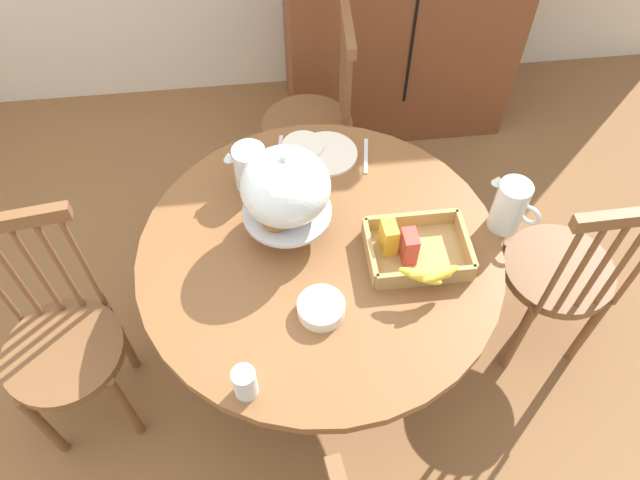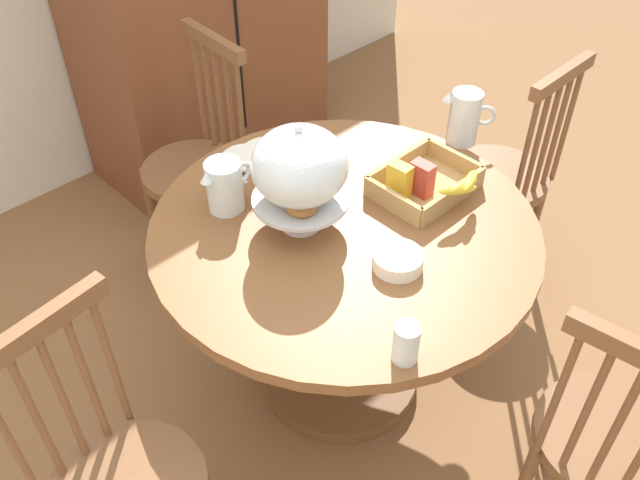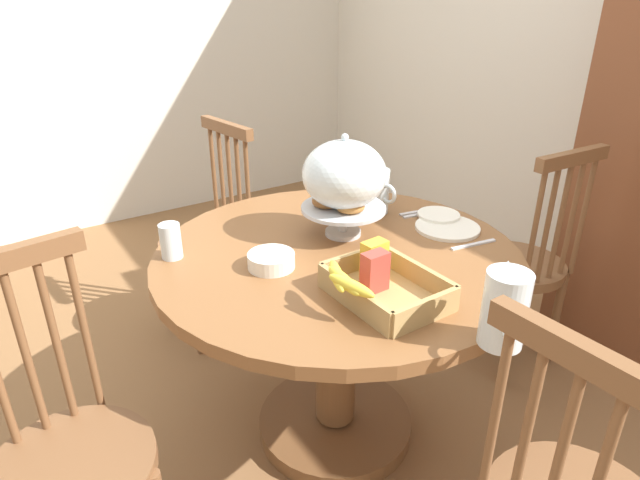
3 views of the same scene
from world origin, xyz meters
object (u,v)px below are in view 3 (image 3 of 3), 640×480
at_px(china_plate_large, 447,228).
at_px(cereal_basket, 378,283).
at_px(milk_pitcher, 374,193).
at_px(drinking_glass, 171,241).
at_px(windsor_chair_far_side, 209,241).
at_px(windsor_chair_facing_door, 520,267).
at_px(china_plate_small, 439,215).
at_px(dining_table, 337,311).
at_px(pastry_stand_with_dome, 344,178).
at_px(cereal_bowl, 271,260).
at_px(windsor_chair_near_window, 67,463).
at_px(orange_juice_pitcher, 504,312).

bearing_deg(china_plate_large, cereal_basket, -66.43).
relative_size(milk_pitcher, drinking_glass, 1.75).
bearing_deg(windsor_chair_far_side, cereal_basket, 0.65).
bearing_deg(windsor_chair_facing_door, milk_pitcher, -115.09).
relative_size(milk_pitcher, china_plate_small, 1.28).
xyz_separation_m(windsor_chair_facing_door, windsor_chair_far_side, (-0.95, -0.96, 0.00)).
bearing_deg(cereal_basket, dining_table, 165.60).
bearing_deg(dining_table, windsor_chair_far_side, -174.38).
bearing_deg(milk_pitcher, windsor_chair_far_side, -150.07).
height_order(windsor_chair_facing_door, windsor_chair_far_side, same).
relative_size(windsor_chair_far_side, china_plate_small, 6.50).
bearing_deg(milk_pitcher, pastry_stand_with_dome, -64.20).
height_order(pastry_stand_with_dome, cereal_bowl, pastry_stand_with_dome).
height_order(china_plate_small, cereal_bowl, cereal_bowl).
distance_m(milk_pitcher, china_plate_large, 0.30).
xyz_separation_m(dining_table, windsor_chair_near_window, (0.10, -0.87, -0.07)).
distance_m(windsor_chair_facing_door, milk_pitcher, 0.73).
bearing_deg(drinking_glass, china_plate_small, 74.94).
xyz_separation_m(windsor_chair_far_side, milk_pitcher, (0.68, 0.39, 0.36)).
bearing_deg(windsor_chair_far_side, windsor_chair_near_window, -38.87).
height_order(milk_pitcher, china_plate_small, milk_pitcher).
bearing_deg(orange_juice_pitcher, drinking_glass, -150.81).
height_order(pastry_stand_with_dome, drinking_glass, pastry_stand_with_dome).
distance_m(dining_table, windsor_chair_facing_door, 0.88).
distance_m(dining_table, china_plate_small, 0.51).
xyz_separation_m(dining_table, drinking_glass, (-0.25, -0.45, 0.28)).
bearing_deg(windsor_chair_facing_door, pastry_stand_with_dome, -101.74).
distance_m(dining_table, pastry_stand_with_dome, 0.44).
distance_m(windsor_chair_far_side, orange_juice_pitcher, 1.53).
xyz_separation_m(windsor_chair_far_side, china_plate_large, (0.95, 0.50, 0.29)).
bearing_deg(china_plate_large, drinking_glass, -110.59).
bearing_deg(windsor_chair_facing_door, windsor_chair_far_side, -134.50).
height_order(pastry_stand_with_dome, china_plate_large, pastry_stand_with_dome).
relative_size(dining_table, windsor_chair_far_side, 1.19).
distance_m(windsor_chair_far_side, china_plate_small, 1.06).
relative_size(windsor_chair_facing_door, pastry_stand_with_dome, 2.83).
bearing_deg(china_plate_large, cereal_bowl, -98.49).
relative_size(orange_juice_pitcher, china_plate_large, 0.84).
bearing_deg(dining_table, cereal_basket, -14.40).
relative_size(windsor_chair_near_window, cereal_bowl, 6.96).
xyz_separation_m(cereal_basket, china_plate_large, (-0.21, 0.49, -0.04)).
bearing_deg(windsor_chair_near_window, drinking_glass, 129.53).
relative_size(pastry_stand_with_dome, orange_juice_pitcher, 1.85).
distance_m(windsor_chair_near_window, cereal_basket, 0.88).
distance_m(dining_table, china_plate_large, 0.48).
xyz_separation_m(dining_table, windsor_chair_facing_door, (0.07, 0.88, -0.07)).
bearing_deg(cereal_bowl, dining_table, 84.15).
bearing_deg(cereal_bowl, orange_juice_pitcher, 22.26).
bearing_deg(cereal_basket, drinking_glass, -145.06).
relative_size(dining_table, windsor_chair_facing_door, 1.19).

